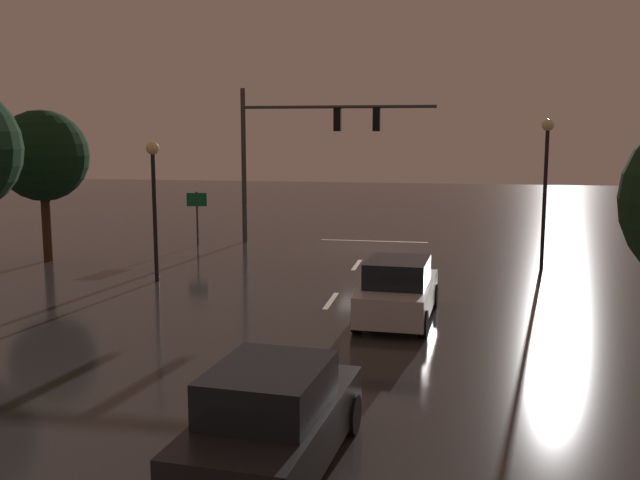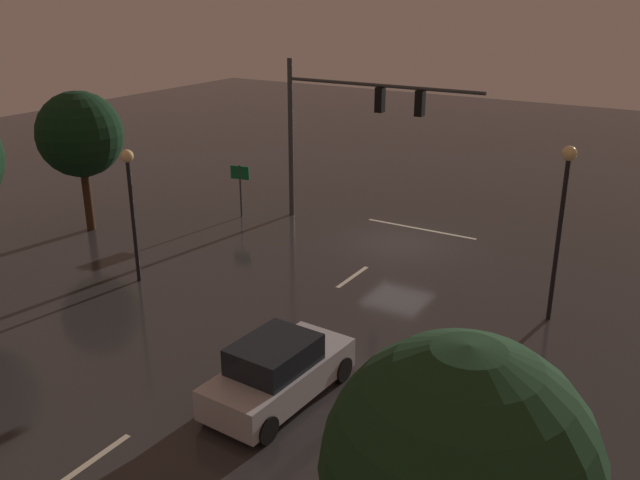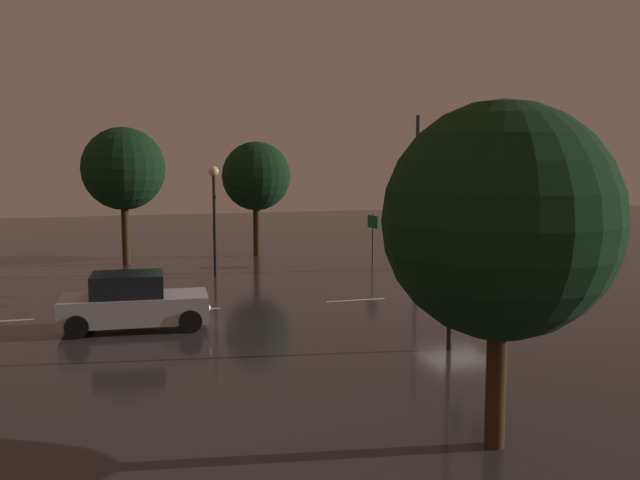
# 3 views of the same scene
# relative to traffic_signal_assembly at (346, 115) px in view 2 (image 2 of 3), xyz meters

# --- Properties ---
(ground_plane) EXTENTS (80.00, 80.00, 0.00)m
(ground_plane) POSITION_rel_traffic_signal_assembly_xyz_m (-3.12, 0.95, -4.81)
(ground_plane) COLOR #2D2B2B
(traffic_signal_assembly) EXTENTS (8.80, 0.47, 7.01)m
(traffic_signal_assembly) POSITION_rel_traffic_signal_assembly_xyz_m (0.00, 0.00, 0.00)
(traffic_signal_assembly) COLOR #383A3D
(traffic_signal_assembly) RESTS_ON ground_plane
(lane_dash_far) EXTENTS (0.16, 2.20, 0.01)m
(lane_dash_far) POSITION_rel_traffic_signal_assembly_xyz_m (-3.12, 4.95, -4.81)
(lane_dash_far) COLOR beige
(lane_dash_far) RESTS_ON ground_plane
(lane_dash_mid) EXTENTS (0.16, 2.20, 0.01)m
(lane_dash_mid) POSITION_rel_traffic_signal_assembly_xyz_m (-3.12, 10.95, -4.81)
(lane_dash_mid) COLOR beige
(lane_dash_mid) RESTS_ON ground_plane
(lane_dash_near) EXTENTS (0.16, 2.20, 0.01)m
(lane_dash_near) POSITION_rel_traffic_signal_assembly_xyz_m (-3.12, 16.95, -4.81)
(lane_dash_near) COLOR beige
(lane_dash_near) RESTS_ON ground_plane
(stop_bar) EXTENTS (5.00, 0.16, 0.01)m
(stop_bar) POSITION_rel_traffic_signal_assembly_xyz_m (-3.12, -1.19, -4.81)
(stop_bar) COLOR beige
(stop_bar) RESTS_ON ground_plane
(car_approaching) EXTENTS (2.12, 4.45, 1.70)m
(car_approaching) POSITION_rel_traffic_signal_assembly_xyz_m (-5.27, 12.77, -4.02)
(car_approaching) COLOR #B7B7BC
(car_approaching) RESTS_ON ground_plane
(street_lamp_left_kerb) EXTENTS (0.44, 0.44, 5.54)m
(street_lamp_left_kerb) POSITION_rel_traffic_signal_assembly_xyz_m (-10.00, 4.65, -0.98)
(street_lamp_left_kerb) COLOR black
(street_lamp_left_kerb) RESTS_ON ground_plane
(street_lamp_right_kerb) EXTENTS (0.44, 0.44, 4.76)m
(street_lamp_right_kerb) POSITION_rel_traffic_signal_assembly_xyz_m (3.25, 9.18, -1.45)
(street_lamp_right_kerb) COLOR black
(street_lamp_right_kerb) RESTS_ON ground_plane
(route_sign) EXTENTS (0.90, 0.23, 2.42)m
(route_sign) POSITION_rel_traffic_signal_assembly_xyz_m (4.55, 1.49, -3.07)
(route_sign) COLOR #383A3D
(route_sign) RESTS_ON ground_plane
(tree_left_far) EXTENTS (3.73, 3.73, 5.71)m
(tree_left_far) POSITION_rel_traffic_signal_assembly_xyz_m (-11.63, 17.69, -0.98)
(tree_left_far) COLOR #382314
(tree_left_far) RESTS_ON ground_plane
(tree_right_far) EXTENTS (3.54, 3.54, 5.93)m
(tree_right_far) POSITION_rel_traffic_signal_assembly_xyz_m (9.06, 6.25, -0.68)
(tree_right_far) COLOR #382314
(tree_right_far) RESTS_ON ground_plane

